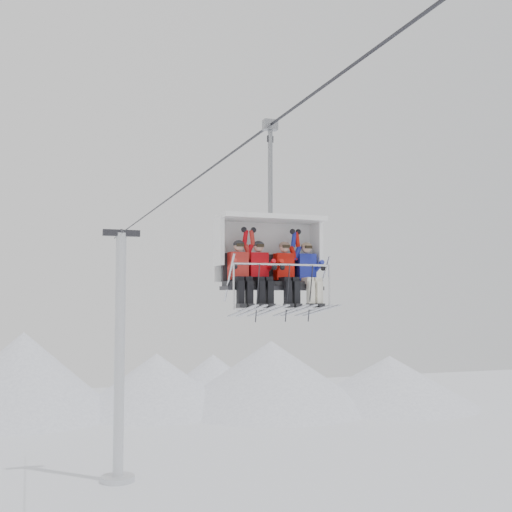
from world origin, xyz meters
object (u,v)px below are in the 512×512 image
object	(u,v)px
lift_tower_right	(119,372)
skier_center_left	(260,272)
chairlift_carrier	(268,251)
skier_far_left	(240,272)
skier_center_right	(286,273)
skier_far_right	(308,273)

from	to	relation	value
lift_tower_right	skier_center_left	xyz separation A→B (m)	(-0.30, -23.08, 4.40)
chairlift_carrier	lift_tower_right	bearing A→B (deg)	90.00
lift_tower_right	skier_far_left	size ratio (longest dim) A/B	7.99
skier_center_right	chairlift_carrier	bearing A→B (deg)	131.92
chairlift_carrier	skier_far_left	world-z (taller)	chairlift_carrier
lift_tower_right	chairlift_carrier	bearing A→B (deg)	-90.00
chairlift_carrier	skier_far_right	xyz separation A→B (m)	(0.78, -0.30, -0.46)
skier_center_left	skier_center_right	size ratio (longest dim) A/B	1.00
chairlift_carrier	skier_center_right	size ratio (longest dim) A/B	2.36
chairlift_carrier	skier_far_left	size ratio (longest dim) A/B	2.36
skier_center_right	skier_far_left	bearing A→B (deg)	180.00
lift_tower_right	skier_far_right	size ratio (longest dim) A/B	7.99
chairlift_carrier	skier_center_right	xyz separation A→B (m)	(0.27, -0.30, -0.46)
lift_tower_right	skier_far_right	world-z (taller)	lift_tower_right
lift_tower_right	skier_far_left	world-z (taller)	lift_tower_right
skier_far_left	skier_center_right	distance (m)	1.00
skier_far_left	skier_far_right	world-z (taller)	same
skier_center_right	skier_center_left	bearing A→B (deg)	180.00
skier_far_right	skier_far_left	bearing A→B (deg)	180.00
skier_center_left	chairlift_carrier	bearing A→B (deg)	45.85
skier_center_left	skier_far_right	bearing A→B (deg)	0.00
chairlift_carrier	skier_center_left	size ratio (longest dim) A/B	2.36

